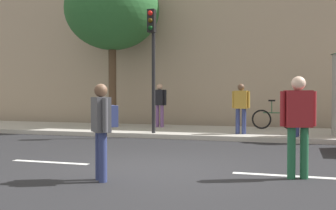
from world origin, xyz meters
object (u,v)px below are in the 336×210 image
Objects in this scene: bicycle_leaning at (276,119)px; pedestrian_in_red_top at (298,118)px; pedestrian_near_pole at (102,123)px; pedestrian_in_dark_shirt at (241,104)px; pedestrian_with_bag at (160,101)px; traffic_light at (152,50)px; street_tree at (112,10)px; pedestrian_in_light_jacket at (296,105)px.

pedestrian_in_red_top is at bearing -84.84° from bicycle_leaning.
pedestrian_in_dark_shirt reaches higher than pedestrian_near_pole.
pedestrian_in_dark_shirt is at bearing -28.01° from pedestrian_with_bag.
traffic_light reaches higher than bicycle_leaning.
street_tree is 3.89× the size of pedestrian_near_pole.
pedestrian_in_dark_shirt is at bearing -115.78° from bicycle_leaning.
pedestrian_near_pole is at bearing -159.82° from pedestrian_in_red_top.
pedestrian_in_dark_shirt is at bearing -18.62° from street_tree.
pedestrian_in_red_top is 6.36m from pedestrian_in_dark_shirt.
pedestrian_near_pole is 0.96× the size of pedestrian_with_bag.
street_tree is 8.40m from pedestrian_in_light_jacket.
pedestrian_near_pole is 3.34m from pedestrian_in_red_top.
traffic_light reaches higher than pedestrian_in_light_jacket.
pedestrian_in_light_jacket reaches higher than bicycle_leaning.
pedestrian_near_pole is 7.53m from pedestrian_in_light_jacket.
street_tree is 6.86m from pedestrian_in_dark_shirt.
pedestrian_in_dark_shirt reaches higher than pedestrian_in_red_top.
street_tree is at bearing 161.38° from pedestrian_in_dark_shirt.
pedestrian_in_light_jacket is at bearing -74.20° from bicycle_leaning.
traffic_light is 0.64× the size of street_tree.
pedestrian_near_pole is at bearing -100.77° from pedestrian_in_dark_shirt.
pedestrian_near_pole is 1.00× the size of pedestrian_in_light_jacket.
street_tree is 7.78m from bicycle_leaning.
traffic_light is 7.35m from pedestrian_in_red_top.
bicycle_leaning is (4.42, 0.29, -0.62)m from pedestrian_with_bag.
pedestrian_in_light_jacket is at bearing 65.64° from pedestrian_near_pole.
pedestrian_in_light_jacket is (3.11, 6.86, 0.14)m from pedestrian_near_pole.
street_tree reaches higher than pedestrian_in_dark_shirt.
traffic_light is at bearing -166.40° from pedestrian_in_dark_shirt.
pedestrian_in_light_jacket is (1.72, -0.41, -0.01)m from pedestrian_in_dark_shirt.
pedestrian_in_dark_shirt reaches higher than pedestrian_in_light_jacket.
pedestrian_with_bag is at bearing 103.10° from traffic_light.
pedestrian_near_pole is (4.07, -9.11, -3.89)m from street_tree.
pedestrian_with_bag is 1.04× the size of pedestrian_in_dark_shirt.
street_tree is at bearing 136.15° from traffic_light.
pedestrian_in_light_jacket is (-0.03, 5.71, 0.06)m from pedestrian_in_red_top.
pedestrian_in_red_top is (7.20, -7.95, -3.81)m from street_tree.
bicycle_leaning is at bearing 3.71° from pedestrian_with_bag.
street_tree is at bearing -177.66° from bicycle_leaning.
pedestrian_in_dark_shirt is at bearing 106.01° from pedestrian_in_red_top.
bicycle_leaning is at bearing 95.16° from pedestrian_in_red_top.
pedestrian_with_bag is 3.86m from pedestrian_in_dark_shirt.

